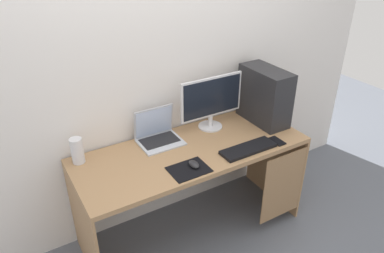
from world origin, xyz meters
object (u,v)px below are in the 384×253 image
Objects in this scene: pc_tower at (265,96)px; speaker at (77,151)px; monitor at (211,101)px; cell_phone at (277,141)px; keyboard at (248,149)px; laptop at (158,135)px; mouse_left at (194,164)px.

speaker is (-1.47, 0.17, -0.13)m from pc_tower.
cell_phone is (0.30, -0.44, -0.22)m from monitor.
monitor is at bearing 95.93° from keyboard.
pc_tower is at bearing -9.33° from laptop.
speaker is at bearing 177.94° from laptop.
speaker reaches higher than cell_phone.
laptop is (-0.88, 0.14, -0.17)m from pc_tower.
keyboard is (1.08, -0.47, -0.08)m from speaker.
laptop is 0.43m from mouse_left.
pc_tower is 1.06× the size of keyboard.
monitor is 0.47m from keyboard.
cell_phone is (1.34, -0.48, -0.09)m from speaker.
keyboard is at bearing -141.78° from pc_tower.
keyboard is (0.04, -0.42, -0.22)m from monitor.
monitor is 0.60m from mouse_left.
laptop is 0.59m from speaker.
monitor is 0.58m from cell_phone.
pc_tower reaches higher than cell_phone.
mouse_left is at bearing -161.06° from pc_tower.
keyboard is (0.49, -0.45, -0.04)m from laptop.
mouse_left is 0.74× the size of cell_phone.
mouse_left is (-0.40, -0.40, -0.21)m from monitor.
monitor is 1.71× the size of laptop.
speaker is 1.41× the size of cell_phone.
pc_tower is at bearing -15.26° from monitor.
monitor reaches higher than laptop.
laptop is 0.74× the size of keyboard.
monitor is 1.27× the size of keyboard.
keyboard is at bearing -2.60° from mouse_left.
pc_tower is 0.91m from laptop.
speaker is at bearing 145.01° from mouse_left.
keyboard is at bearing -42.22° from laptop.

